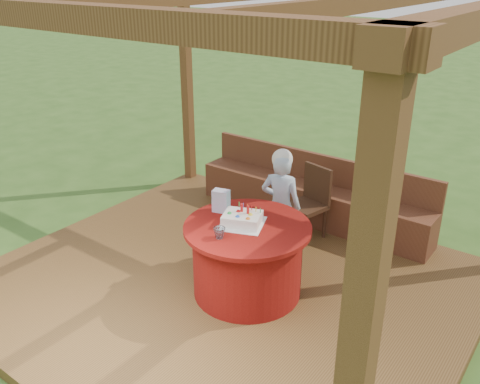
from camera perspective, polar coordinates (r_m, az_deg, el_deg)
name	(u,v)px	position (r m, az deg, el deg)	size (l,w,h in m)	color
ground	(225,291)	(5.21, -1.67, -11.01)	(60.00, 60.00, 0.00)	#2E521B
deck	(225,286)	(5.18, -1.68, -10.47)	(4.50, 4.00, 0.12)	brown
pergola	(222,44)	(4.31, -2.06, 16.23)	(4.50, 4.00, 2.72)	brown
bench	(311,199)	(6.28, 8.01, -0.77)	(3.00, 0.42, 0.80)	brown
table	(247,259)	(4.80, 0.82, -7.49)	(1.17, 1.17, 0.71)	maroon
chair	(311,200)	(5.82, 7.94, -0.86)	(0.46, 0.46, 0.83)	#3A2112
elderly_woman	(281,204)	(5.29, 4.59, -1.30)	(0.49, 0.38, 1.21)	#8DAED2
birthday_cake	(242,219)	(4.63, 0.25, -3.03)	(0.50, 0.50, 0.18)	white
gift_bag	(221,201)	(4.84, -2.14, -1.01)	(0.15, 0.10, 0.22)	#E997D6
drinking_glass	(219,233)	(4.40, -2.32, -4.61)	(0.11, 0.11, 0.10)	white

